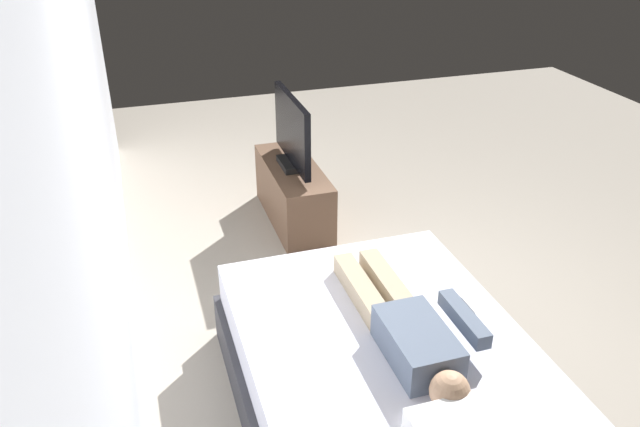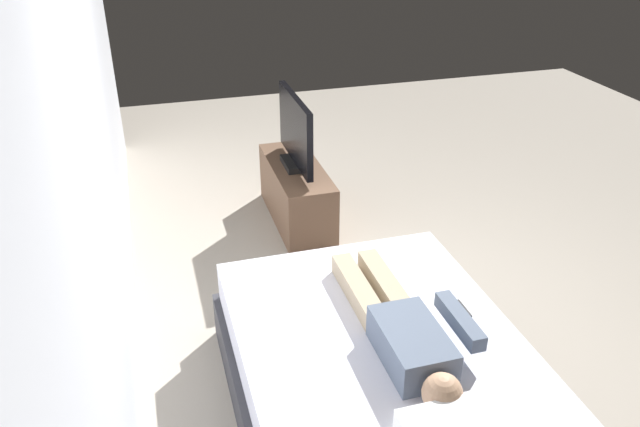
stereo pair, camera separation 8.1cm
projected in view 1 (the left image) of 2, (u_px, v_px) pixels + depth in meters
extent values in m
plane|color=#ADA393|center=(368.00, 324.00, 4.14)|extent=(10.00, 10.00, 0.00)
cube|color=silver|center=(90.00, 126.00, 3.41)|extent=(6.40, 0.10, 2.80)
cube|color=#333338|center=(388.00, 406.00, 3.29)|extent=(2.09, 1.48, 0.30)
cube|color=white|center=(391.00, 367.00, 3.17)|extent=(2.01, 1.40, 0.24)
cube|color=slate|center=(417.00, 344.00, 3.00)|extent=(0.48, 0.28, 0.18)
sphere|color=tan|center=(450.00, 391.00, 2.73)|extent=(0.18, 0.18, 0.18)
cube|color=tan|center=(387.00, 285.00, 3.49)|extent=(0.60, 0.11, 0.11)
cube|color=tan|center=(361.00, 290.00, 3.45)|extent=(0.60, 0.11, 0.11)
cube|color=slate|center=(464.00, 318.00, 3.11)|extent=(0.40, 0.08, 0.08)
cube|color=black|center=(464.00, 307.00, 3.39)|extent=(0.15, 0.04, 0.02)
cube|color=brown|center=(293.00, 194.00, 5.27)|extent=(1.10, 0.40, 0.50)
cube|color=black|center=(293.00, 163.00, 5.14)|extent=(0.32, 0.20, 0.05)
cube|color=black|center=(292.00, 129.00, 5.00)|extent=(0.88, 0.05, 0.54)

